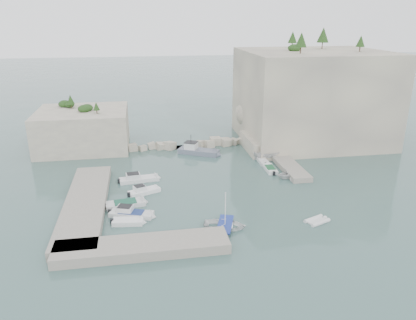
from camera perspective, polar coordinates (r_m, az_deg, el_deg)
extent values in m
plane|color=#40605C|center=(55.54, 1.03, -4.98)|extent=(400.00, 400.00, 0.00)
cube|color=beige|center=(80.81, 14.40, 8.63)|extent=(26.00, 22.00, 17.00)
cube|color=beige|center=(74.49, 8.37, 2.37)|extent=(8.00, 10.00, 2.50)
cube|color=beige|center=(77.88, -17.13, 4.19)|extent=(16.00, 14.00, 7.00)
cube|color=#9E9689|center=(54.16, -16.84, -5.93)|extent=(5.00, 24.00, 1.10)
cube|color=#9E9689|center=(43.47, -9.20, -11.99)|extent=(18.00, 4.00, 1.10)
cube|color=#9E9689|center=(67.77, 10.76, -0.30)|extent=(3.00, 16.00, 0.80)
cube|color=beige|center=(75.50, -2.76, 2.36)|extent=(28.00, 3.00, 1.40)
imported|color=white|center=(47.56, 2.41, -9.51)|extent=(5.74, 4.85, 1.01)
imported|color=silver|center=(62.28, 10.97, -2.54)|extent=(3.70, 3.36, 1.70)
imported|color=silver|center=(69.68, 8.30, 0.06)|extent=(5.04, 2.31, 1.89)
cylinder|color=white|center=(46.35, 2.45, -6.70)|extent=(0.10, 0.10, 4.20)
cone|color=#1E4219|center=(73.00, 12.99, 16.17)|extent=(1.96, 1.96, 2.45)
cone|color=#1E4219|center=(84.41, 15.90, 16.57)|extent=(2.24, 2.24, 2.80)
cone|color=#1E4219|center=(80.05, 20.69, 15.38)|extent=(1.57, 1.57, 1.96)
cone|color=#1E4219|center=(85.26, 11.82, 16.57)|extent=(1.79, 1.79, 2.24)
cone|color=#1E4219|center=(78.98, -18.78, 8.05)|extent=(1.40, 1.40, 1.75)
cone|color=#1E4219|center=(73.52, -15.44, 7.32)|extent=(1.12, 1.12, 1.40)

